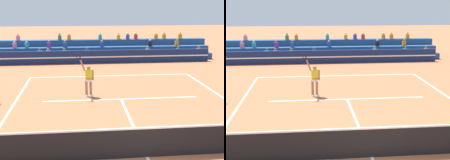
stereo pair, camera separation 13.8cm
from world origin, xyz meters
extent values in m
plane|color=#AD603D|center=(0.00, 0.00, 0.00)|extent=(120.00, 120.00, 0.00)
cube|color=white|center=(0.00, 11.90, 0.00)|extent=(11.00, 0.10, 0.01)
cube|color=white|center=(0.00, 6.43, 0.00)|extent=(8.25, 0.10, 0.01)
cube|color=white|center=(0.00, 0.00, 0.00)|extent=(0.10, 12.85, 0.01)
cube|color=black|center=(0.00, 0.00, 0.50)|extent=(11.90, 0.02, 1.00)
cube|color=white|center=(0.00, 0.00, 1.03)|extent=(11.90, 0.04, 0.06)
cube|color=navy|center=(0.00, 16.65, 0.55)|extent=(18.00, 0.24, 1.10)
cube|color=white|center=(0.00, 16.52, 0.55)|extent=(18.00, 0.02, 0.10)
cube|color=navy|center=(0.00, 17.93, 0.28)|extent=(19.60, 0.95, 0.55)
cube|color=#2D4CA5|center=(-1.46, 17.76, 0.77)|extent=(0.32, 0.22, 0.44)
sphere|color=brown|center=(-1.46, 17.76, 1.09)|extent=(0.18, 0.18, 0.18)
cube|color=teal|center=(6.69, 17.76, 0.77)|extent=(0.32, 0.22, 0.44)
sphere|color=#9E7051|center=(6.69, 17.76, 1.09)|extent=(0.18, 0.18, 0.18)
cube|color=#B2B2B7|center=(3.89, 17.76, 0.77)|extent=(0.32, 0.22, 0.44)
sphere|color=#9E7051|center=(3.89, 17.76, 1.09)|extent=(0.18, 0.18, 0.18)
cube|color=pink|center=(-4.79, 17.76, 0.77)|extent=(0.32, 0.22, 0.44)
sphere|color=#9E7051|center=(-4.79, 17.76, 1.09)|extent=(0.18, 0.18, 0.18)
cube|color=teal|center=(-5.49, 17.76, 0.77)|extent=(0.32, 0.22, 0.44)
sphere|color=brown|center=(-5.49, 17.76, 1.09)|extent=(0.18, 0.18, 0.18)
cube|color=orange|center=(8.60, 17.76, 0.77)|extent=(0.32, 0.22, 0.44)
sphere|color=brown|center=(8.60, 17.76, 1.09)|extent=(0.18, 0.18, 0.18)
cube|color=#338C4C|center=(-3.42, 17.76, 0.77)|extent=(0.32, 0.22, 0.44)
sphere|color=#9E7051|center=(-3.42, 17.76, 1.09)|extent=(0.18, 0.18, 0.18)
cube|color=navy|center=(0.00, 18.88, 0.55)|extent=(19.60, 0.95, 1.10)
cube|color=black|center=(4.33, 18.71, 1.32)|extent=(0.32, 0.22, 0.44)
sphere|color=beige|center=(4.33, 18.71, 1.64)|extent=(0.18, 0.18, 0.18)
cube|color=teal|center=(-6.72, 18.71, 1.32)|extent=(0.32, 0.22, 0.44)
sphere|color=beige|center=(-6.72, 18.71, 1.64)|extent=(0.18, 0.18, 0.18)
cube|color=pink|center=(-7.76, 18.71, 1.32)|extent=(0.32, 0.22, 0.44)
sphere|color=tan|center=(-7.76, 18.71, 1.64)|extent=(0.18, 0.18, 0.18)
cube|color=purple|center=(-4.79, 18.71, 1.32)|extent=(0.32, 0.22, 0.44)
sphere|color=brown|center=(-4.79, 18.71, 1.64)|extent=(0.18, 0.18, 0.18)
cube|color=#2D4CA5|center=(-0.10, 18.71, 1.32)|extent=(0.32, 0.22, 0.44)
sphere|color=tan|center=(-0.10, 18.71, 1.64)|extent=(0.18, 0.18, 0.18)
cube|color=#2D4CA5|center=(-3.38, 18.71, 1.32)|extent=(0.32, 0.22, 0.44)
sphere|color=#9E7051|center=(-3.38, 18.71, 1.64)|extent=(0.18, 0.18, 0.18)
cube|color=orange|center=(6.85, 18.71, 1.32)|extent=(0.32, 0.22, 0.44)
sphere|color=#9E7051|center=(6.85, 18.71, 1.64)|extent=(0.18, 0.18, 0.18)
cube|color=navy|center=(0.00, 19.83, 0.83)|extent=(19.60, 0.95, 1.65)
cube|color=orange|center=(-3.03, 19.66, 1.87)|extent=(0.32, 0.22, 0.44)
sphere|color=beige|center=(-3.03, 19.66, 2.19)|extent=(0.18, 0.18, 0.18)
cube|color=orange|center=(7.44, 19.66, 1.87)|extent=(0.32, 0.22, 0.44)
sphere|color=tan|center=(7.44, 19.66, 2.19)|extent=(0.18, 0.18, 0.18)
cube|color=#2D4CA5|center=(2.41, 19.66, 1.87)|extent=(0.32, 0.22, 0.44)
sphere|color=beige|center=(2.41, 19.66, 2.19)|extent=(0.18, 0.18, 0.18)
cube|color=yellow|center=(1.53, 19.66, 1.87)|extent=(0.32, 0.22, 0.44)
sphere|color=beige|center=(1.53, 19.66, 2.19)|extent=(0.18, 0.18, 0.18)
cube|color=pink|center=(-7.60, 19.66, 1.87)|extent=(0.32, 0.22, 0.44)
sphere|color=beige|center=(-7.60, 19.66, 2.19)|extent=(0.18, 0.18, 0.18)
cube|color=#338C4C|center=(-3.88, 19.66, 1.87)|extent=(0.32, 0.22, 0.44)
sphere|color=brown|center=(-3.88, 19.66, 2.19)|extent=(0.18, 0.18, 0.18)
cube|color=orange|center=(5.11, 19.66, 1.87)|extent=(0.32, 0.22, 0.44)
sphere|color=beige|center=(5.11, 19.66, 2.19)|extent=(0.18, 0.18, 0.18)
cube|color=orange|center=(5.88, 19.66, 1.87)|extent=(0.32, 0.22, 0.44)
sphere|color=tan|center=(5.88, 19.66, 2.19)|extent=(0.18, 0.18, 0.18)
cube|color=red|center=(3.17, 19.66, 1.87)|extent=(0.32, 0.22, 0.44)
sphere|color=beige|center=(3.17, 19.66, 2.19)|extent=(0.18, 0.18, 0.18)
cube|color=teal|center=(-0.18, 19.66, 1.87)|extent=(0.32, 0.22, 0.44)
sphere|color=beige|center=(-0.18, 19.66, 2.19)|extent=(0.18, 0.18, 0.18)
cylinder|color=#9E7051|center=(-1.57, 7.12, 0.45)|extent=(0.14, 0.14, 0.90)
cylinder|color=#9E7051|center=(-1.81, 7.14, 0.45)|extent=(0.14, 0.14, 0.90)
cube|color=white|center=(-1.68, 7.11, 0.94)|extent=(0.36, 0.27, 0.20)
cube|color=yellow|center=(-1.68, 7.11, 1.24)|extent=(0.40, 0.28, 0.56)
sphere|color=#9E7051|center=(-1.68, 7.11, 1.60)|extent=(0.22, 0.22, 0.22)
cube|color=white|center=(-1.56, 7.08, 0.04)|extent=(0.18, 0.28, 0.09)
cube|color=white|center=(-1.80, 7.10, 0.04)|extent=(0.18, 0.28, 0.09)
cylinder|color=#9E7051|center=(-1.44, 7.17, 1.18)|extent=(0.09, 0.09, 0.56)
cylinder|color=#9E7051|center=(-1.99, 7.04, 1.74)|extent=(0.30, 0.16, 0.59)
cylinder|color=black|center=(-2.12, 7.00, 2.12)|extent=(0.11, 0.06, 0.22)
torus|color=black|center=(-2.18, 6.99, 2.29)|extent=(0.39, 0.12, 0.39)
sphere|color=#C6DB33|center=(3.85, 2.56, 0.03)|extent=(0.07, 0.07, 0.07)
camera|label=1|loc=(-2.16, -9.23, 4.98)|focal=50.00mm
camera|label=2|loc=(-2.03, -9.25, 4.98)|focal=50.00mm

